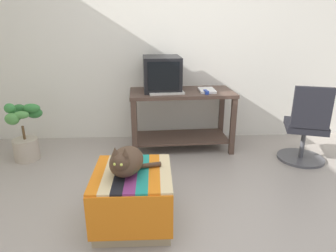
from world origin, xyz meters
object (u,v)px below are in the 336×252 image
at_px(keyboard, 167,93).
at_px(ottoman_with_blanket, 133,198).
at_px(book, 207,90).
at_px(cat, 126,161).
at_px(office_chair, 306,130).
at_px(stapler, 206,92).
at_px(desk, 181,110).
at_px(tv_monitor, 162,74).
at_px(potted_plant, 25,135).

xyz_separation_m(keyboard, ottoman_with_blanket, (-0.31, -1.35, -0.52)).
bearing_deg(book, cat, -119.78).
height_order(ottoman_with_blanket, cat, cat).
bearing_deg(ottoman_with_blanket, office_chair, 29.11).
relative_size(cat, stapler, 3.71).
relative_size(keyboard, cat, 0.98).
height_order(desk, ottoman_with_blanket, desk).
bearing_deg(book, keyboard, -167.31).
xyz_separation_m(tv_monitor, office_chair, (1.58, -0.52, -0.54)).
xyz_separation_m(book, office_chair, (1.05, -0.44, -0.36)).
xyz_separation_m(tv_monitor, book, (0.53, -0.08, -0.18)).
bearing_deg(office_chair, potted_plant, 14.00).
height_order(office_chair, stapler, office_chair).
bearing_deg(stapler, cat, -128.58).
xyz_separation_m(book, stapler, (-0.03, -0.13, 0.01)).
xyz_separation_m(cat, potted_plant, (-1.27, 1.26, -0.26)).
distance_m(book, ottoman_with_blanket, 1.75).
bearing_deg(potted_plant, book, 6.35).
bearing_deg(book, ottoman_with_blanket, -119.22).
height_order(desk, office_chair, office_chair).
relative_size(ottoman_with_blanket, stapler, 5.71).
bearing_deg(keyboard, stapler, -8.86).
xyz_separation_m(tv_monitor, keyboard, (0.05, -0.20, -0.19)).
relative_size(desk, stapler, 11.51).
relative_size(desk, keyboard, 3.17).
relative_size(desk, office_chair, 1.42).
distance_m(desk, stapler, 0.40).
height_order(desk, book, book).
height_order(cat, potted_plant, cat).
relative_size(desk, tv_monitor, 2.43).
height_order(keyboard, ottoman_with_blanket, keyboard).
bearing_deg(potted_plant, desk, 8.24).
xyz_separation_m(desk, book, (0.30, -0.03, 0.25)).
relative_size(desk, ottoman_with_blanket, 2.02).
distance_m(cat, stapler, 1.60).
bearing_deg(potted_plant, ottoman_with_blanket, -43.21).
xyz_separation_m(tv_monitor, cat, (-0.30, -1.58, -0.38)).
bearing_deg(potted_plant, office_chair, -3.65).
bearing_deg(keyboard, potted_plant, 177.02).
xyz_separation_m(cat, office_chair, (1.88, 1.06, -0.16)).
xyz_separation_m(desk, tv_monitor, (-0.24, 0.05, 0.44)).
relative_size(cat, potted_plant, 0.60).
height_order(tv_monitor, cat, tv_monitor).
height_order(desk, potted_plant, desk).
relative_size(potted_plant, stapler, 6.20).
distance_m(keyboard, office_chair, 1.61).
relative_size(tv_monitor, ottoman_with_blanket, 0.83).
distance_m(keyboard, cat, 1.44).
bearing_deg(tv_monitor, desk, -15.86).
distance_m(desk, tv_monitor, 0.50).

